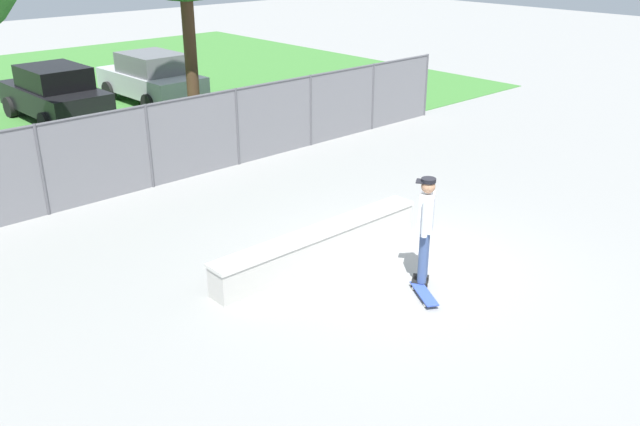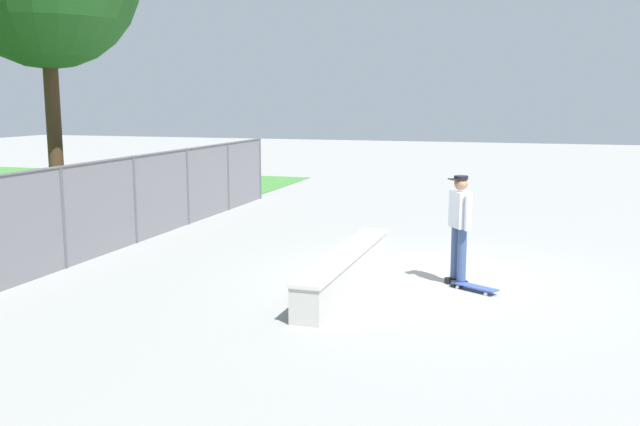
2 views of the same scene
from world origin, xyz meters
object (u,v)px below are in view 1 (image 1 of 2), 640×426
object	(u,v)px
concrete_ledge	(320,245)
skateboard	(424,294)
skateboarder	(425,227)
car_silver	(152,78)
car_black	(55,93)

from	to	relation	value
concrete_ledge	skateboard	xyz separation A→B (m)	(0.33, -2.07, -0.22)
skateboarder	car_silver	world-z (taller)	skateboarder
concrete_ledge	skateboard	world-z (taller)	concrete_ledge
skateboarder	skateboard	distance (m)	1.05
skateboarder	car_black	xyz separation A→B (m)	(-0.19, 14.14, -0.19)
skateboard	car_silver	bearing A→B (deg)	76.70
concrete_ledge	skateboarder	bearing A→B (deg)	-69.94
concrete_ledge	skateboarder	size ratio (longest dim) A/B	2.38
concrete_ledge	car_silver	bearing A→B (deg)	73.18
concrete_ledge	car_black	xyz separation A→B (m)	(0.46, 12.37, 0.54)
skateboarder	car_silver	xyz separation A→B (m)	(3.12, 14.23, -0.19)
skateboarder	skateboard	world-z (taller)	skateboarder
concrete_ledge	skateboard	size ratio (longest dim) A/B	5.53
skateboarder	car_silver	distance (m)	14.57
concrete_ledge	skateboarder	distance (m)	2.02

